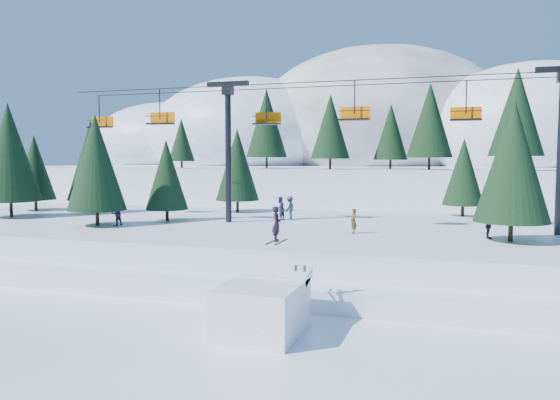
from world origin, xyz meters
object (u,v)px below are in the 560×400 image
(jump_kicker, at_px, (263,306))
(chairlift, at_px, (358,127))
(banner_far, at_px, (524,310))
(banner_near, at_px, (486,316))

(jump_kicker, xyz_separation_m, chairlift, (1.08, 16.36, 8.16))
(jump_kicker, bearing_deg, chairlift, 86.22)
(chairlift, distance_m, banner_far, 17.16)
(jump_kicker, bearing_deg, banner_far, 25.45)
(banner_near, xyz_separation_m, banner_far, (1.67, 1.42, 0.00))
(chairlift, relative_size, banner_near, 16.43)
(banner_near, bearing_deg, banner_far, 40.44)
(chairlift, height_order, banner_near, chairlift)
(jump_kicker, distance_m, chairlift, 18.32)
(jump_kicker, height_order, banner_far, jump_kicker)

